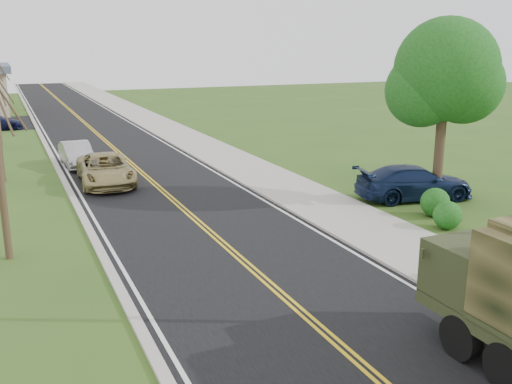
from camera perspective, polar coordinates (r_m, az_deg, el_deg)
ground at (r=13.65m, az=9.86°, el=-16.17°), size 160.00×160.00×0.00m
road at (r=50.55m, az=-16.24°, el=6.18°), size 8.00×120.00×0.01m
curb_right at (r=51.26m, az=-11.63°, el=6.63°), size 0.30×120.00×0.12m
sidewalk_right at (r=51.67m, az=-9.73°, el=6.77°), size 3.20×120.00×0.10m
curb_left at (r=50.16m, az=-20.95°, el=5.79°), size 0.30×120.00×0.10m
leafy_tree at (r=26.50m, az=18.40°, el=10.78°), size 4.83×4.50×8.10m
bare_tree_a at (r=20.09m, az=-24.17°, el=0.93°), size 1.93×2.26×6.08m
suv_champagne at (r=29.79m, az=-14.81°, el=2.19°), size 2.83×5.64×1.53m
sedan_silver at (r=34.69m, az=-17.48°, el=3.61°), size 1.70×4.36×1.42m
pickup_navy at (r=27.01m, az=15.53°, el=0.92°), size 5.71×3.22×1.56m
utility_box_near at (r=18.19m, az=20.42°, el=-7.07°), size 0.75×0.70×0.80m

